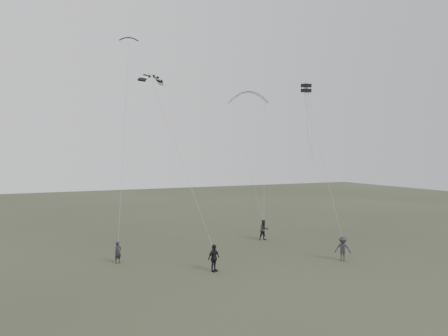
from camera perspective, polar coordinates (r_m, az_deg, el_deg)
name	(u,v)px	position (r m, az deg, el deg)	size (l,w,h in m)	color
ground	(234,266)	(32.83, 1.32, -12.67)	(140.00, 140.00, 0.00)	#303624
flyer_left	(118,252)	(34.39, -13.68, -10.66)	(0.59, 0.39, 1.62)	black
flyer_right	(264,230)	(42.13, 5.23, -8.05)	(0.94, 0.73, 1.93)	#232327
flyer_center	(214,258)	(31.14, -1.34, -11.67)	(1.11, 0.46, 1.90)	black
flyer_far	(343,249)	(35.28, 15.26, -10.13)	(1.22, 0.70, 1.89)	#2A2A30
kite_dark_small	(129,38)	(41.49, -12.32, 16.30)	(1.69, 0.51, 0.54)	black
kite_pale_large	(248,92)	(48.35, 3.16, 9.83)	(4.43, 1.00, 1.78)	#999C9E
kite_striped	(152,75)	(36.43, -9.39, 11.87)	(2.59, 0.65, 1.06)	black
kite_box	(306,88)	(40.90, 10.68, 10.23)	(0.70, 0.70, 0.74)	black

